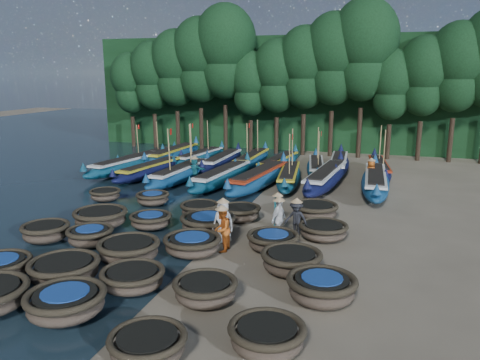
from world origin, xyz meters
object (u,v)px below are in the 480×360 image
(coracle_12, at_px, (129,250))
(coracle_23, at_px, (240,212))
(long_boat_7, at_px, (326,178))
(long_boat_17, at_px, (379,168))
(coracle_2, at_px, (66,302))
(coracle_3, at_px, (148,345))
(long_boat_8, at_px, (375,182))
(long_boat_16, at_px, (338,164))
(coracle_24, at_px, (315,210))
(long_boat_11, at_px, (200,157))
(fisherman_5, at_px, (195,169))
(long_boat_14, at_px, (279,163))
(long_boat_6, at_px, (289,176))
(fisherman_3, at_px, (296,218))
(coracle_21, at_px, (153,198))
(long_boat_2, at_px, (151,170))
(long_boat_1, at_px, (128,164))
(coracle_5, at_px, (0,267))
(long_boat_10, at_px, (173,154))
(coracle_4, at_px, (267,336))
(coracle_11, at_px, (90,236))
(long_boat_9, at_px, (149,157))
(coracle_13, at_px, (192,244))
(coracle_8, at_px, (205,290))
(coracle_7, at_px, (133,278))
(coracle_15, at_px, (101,217))
(coracle_10, at_px, (46,232))
(coracle_6, at_px, (64,270))
(fisherman_2, at_px, (222,228))
(coracle_22, at_px, (200,209))
(long_boat_4, at_px, (222,176))
(coracle_16, at_px, (151,220))
(long_boat_3, at_px, (181,173))
(coracle_9, at_px, (322,288))
(fisherman_1, at_px, (277,208))
(coracle_17, at_px, (208,223))
(coracle_19, at_px, (323,230))
(long_boat_5, at_px, (259,178))
(coracle_18, at_px, (273,240))
(coracle_20, at_px, (105,194))
(long_boat_12, at_px, (222,161))
(fisherman_0, at_px, (223,221))

(coracle_12, relative_size, coracle_23, 1.11)
(long_boat_7, relative_size, long_boat_17, 1.18)
(coracle_2, xyz_separation_m, coracle_3, (3.17, -1.13, -0.08))
(long_boat_8, relative_size, long_boat_16, 1.09)
(coracle_24, distance_m, long_boat_17, 11.21)
(long_boat_11, relative_size, fisherman_5, 4.24)
(long_boat_14, bearing_deg, long_boat_6, -61.46)
(fisherman_3, bearing_deg, coracle_21, 174.88)
(long_boat_2, bearing_deg, long_boat_1, 167.44)
(coracle_5, bearing_deg, long_boat_10, 99.15)
(long_boat_10, bearing_deg, long_boat_17, 0.75)
(coracle_4, relative_size, long_boat_17, 0.30)
(coracle_11, distance_m, long_boat_9, 17.70)
(coracle_13, bearing_deg, coracle_8, -61.80)
(coracle_7, bearing_deg, coracle_12, 122.84)
(coracle_7, distance_m, coracle_15, 6.80)
(coracle_10, xyz_separation_m, long_boat_7, (9.93, 12.78, 0.17))
(coracle_6, height_order, fisherman_2, fisherman_2)
(long_boat_6, distance_m, long_boat_9, 12.37)
(coracle_7, xyz_separation_m, coracle_22, (-0.78, 7.77, 0.01))
(coracle_23, bearing_deg, long_boat_4, 115.86)
(coracle_16, relative_size, long_boat_3, 0.26)
(coracle_3, distance_m, coracle_10, 9.97)
(coracle_9, distance_m, long_boat_4, 15.62)
(coracle_5, relative_size, long_boat_8, 0.23)
(long_boat_16, bearing_deg, fisherman_1, -99.43)
(long_boat_16, bearing_deg, coracle_9, -88.83)
(coracle_11, relative_size, long_boat_14, 0.26)
(coracle_5, height_order, coracle_16, coracle_5)
(coracle_7, distance_m, coracle_16, 6.13)
(coracle_17, bearing_deg, long_boat_3, 120.57)
(coracle_3, height_order, long_boat_10, long_boat_10)
(coracle_19, bearing_deg, coracle_22, 167.93)
(coracle_3, height_order, long_boat_5, long_boat_5)
(coracle_10, xyz_separation_m, coracle_18, (9.18, 1.78, -0.03))
(coracle_20, xyz_separation_m, long_boat_8, (14.01, 6.35, 0.24))
(coracle_8, bearing_deg, coracle_7, 176.80)
(long_boat_1, height_order, long_boat_14, long_boat_1)
(coracle_18, bearing_deg, coracle_19, 46.47)
(coracle_6, height_order, long_boat_12, long_boat_12)
(coracle_22, bearing_deg, fisherman_1, -2.38)
(coracle_15, xyz_separation_m, long_boat_1, (-4.94, 10.93, 0.11))
(coracle_24, bearing_deg, coracle_13, -123.59)
(coracle_11, bearing_deg, long_boat_5, 70.57)
(coracle_23, xyz_separation_m, fisherman_0, (0.18, -3.02, 0.55))
(long_boat_10, bearing_deg, coracle_15, -73.25)
(long_boat_5, relative_size, long_boat_14, 1.16)
(coracle_9, bearing_deg, coracle_12, 171.51)
(fisherman_5, bearing_deg, coracle_24, 161.07)
(coracle_7, xyz_separation_m, long_boat_6, (2.01, 15.70, 0.13))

